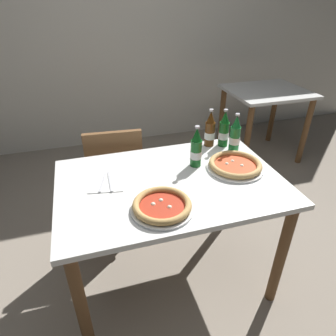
{
  "coord_description": "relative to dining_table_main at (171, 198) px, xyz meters",
  "views": [
    {
      "loc": [
        -0.4,
        -1.27,
        1.63
      ],
      "look_at": [
        0.0,
        0.05,
        0.8
      ],
      "focal_mm": 31.64,
      "sensor_mm": 36.0,
      "label": 1
    }
  ],
  "objects": [
    {
      "name": "pizza_marinara_far",
      "position": [
        -0.11,
        -0.22,
        0.14
      ],
      "size": [
        0.3,
        0.3,
        0.04
      ],
      "color": "white",
      "rests_on": "dining_table_main"
    },
    {
      "name": "beer_bottle_left",
      "position": [
        0.49,
        0.22,
        0.22
      ],
      "size": [
        0.07,
        0.07,
        0.25
      ],
      "color": "#196B2D",
      "rests_on": "dining_table_main"
    },
    {
      "name": "napkin_with_cutlery",
      "position": [
        -0.33,
        0.08,
        0.12
      ],
      "size": [
        0.21,
        0.21,
        0.01
      ],
      "color": "white",
      "rests_on": "dining_table_main"
    },
    {
      "name": "back_wall_tiled",
      "position": [
        0.0,
        2.2,
        0.66
      ],
      "size": [
        7.0,
        0.1,
        2.6
      ],
      "primitive_type": "cube",
      "color": "silver",
      "rests_on": "ground_plane"
    },
    {
      "name": "pizza_margherita_near",
      "position": [
        0.39,
        0.02,
        0.13
      ],
      "size": [
        0.33,
        0.33,
        0.04
      ],
      "color": "white",
      "rests_on": "dining_table_main"
    },
    {
      "name": "beer_bottle_extra",
      "position": [
        0.19,
        0.11,
        0.22
      ],
      "size": [
        0.07,
        0.07,
        0.25
      ],
      "color": "#14591E",
      "rests_on": "dining_table_main"
    },
    {
      "name": "dining_table_background",
      "position": [
        1.45,
        1.33,
        -0.04
      ],
      "size": [
        0.8,
        0.7,
        0.75
      ],
      "color": "silver",
      "rests_on": "ground_plane"
    },
    {
      "name": "beer_bottle_center",
      "position": [
        0.45,
        0.31,
        0.22
      ],
      "size": [
        0.07,
        0.07,
        0.25
      ],
      "color": "#14591E",
      "rests_on": "dining_table_main"
    },
    {
      "name": "chair_behind_table",
      "position": [
        -0.23,
        0.61,
        -0.15
      ],
      "size": [
        0.43,
        0.43,
        0.85
      ],
      "rotation": [
        0.0,
        0.0,
        3.06
      ],
      "color": "brown",
      "rests_on": "ground_plane"
    },
    {
      "name": "beer_bottle_right",
      "position": [
        0.37,
        0.33,
        0.22
      ],
      "size": [
        0.07,
        0.07,
        0.25
      ],
      "color": "#512D0F",
      "rests_on": "dining_table_main"
    },
    {
      "name": "dining_table_main",
      "position": [
        0.0,
        0.0,
        0.0
      ],
      "size": [
        1.2,
        0.8,
        0.75
      ],
      "color": "silver",
      "rests_on": "ground_plane"
    },
    {
      "name": "ground_plane",
      "position": [
        0.0,
        0.0,
        -0.64
      ],
      "size": [
        8.0,
        8.0,
        0.0
      ],
      "primitive_type": "plane",
      "color": "gray"
    }
  ]
}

